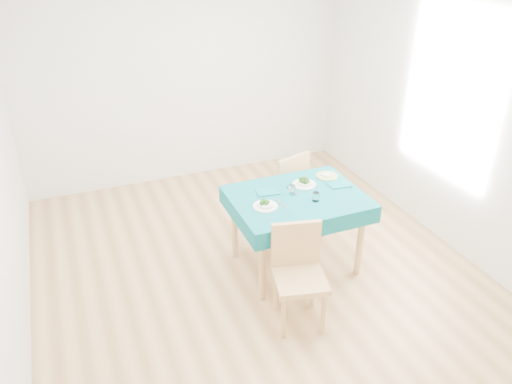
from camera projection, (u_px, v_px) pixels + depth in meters
name	position (u px, v px, depth m)	size (l,w,h in m)	color
room_shell	(256.00, 139.00, 4.12)	(4.02, 4.52, 2.73)	#9A6E40
table	(296.00, 231.00, 4.66)	(1.18, 0.90, 0.76)	#08565C
chair_near	(300.00, 272.00, 3.92)	(0.40, 0.44, 1.01)	tan
chair_far	(281.00, 178.00, 5.30)	(0.42, 0.46, 1.05)	tan
bowl_near	(265.00, 203.00, 4.29)	(0.22, 0.22, 0.07)	white
bowl_far	(304.00, 182.00, 4.65)	(0.22, 0.22, 0.07)	white
fork_near	(261.00, 210.00, 4.26)	(0.02, 0.18, 0.00)	silver
knife_near	(281.00, 203.00, 4.36)	(0.02, 0.23, 0.00)	silver
fork_far	(293.00, 191.00, 4.57)	(0.02, 0.17, 0.00)	silver
knife_far	(349.00, 185.00, 4.67)	(0.02, 0.21, 0.00)	silver
napkin_near	(268.00, 192.00, 4.53)	(0.20, 0.14, 0.01)	#0C6166
napkin_far	(340.00, 184.00, 4.66)	(0.20, 0.14, 0.01)	#0C6166
tumbler_center	(292.00, 190.00, 4.50)	(0.07, 0.07, 0.08)	white
tumbler_side	(316.00, 197.00, 4.39)	(0.06, 0.06, 0.08)	white
side_plate	(327.00, 176.00, 4.82)	(0.21, 0.21, 0.01)	#AFCA62
bread_slice	(327.00, 175.00, 4.82)	(0.09, 0.09, 0.01)	beige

